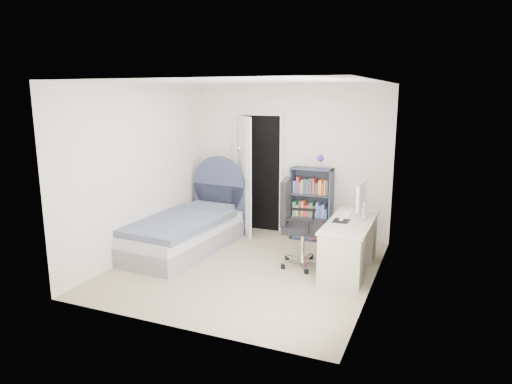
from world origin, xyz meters
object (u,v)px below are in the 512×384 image
at_px(desk, 350,243).
at_px(bookcase, 311,207).
at_px(office_chair, 296,219).
at_px(floor_lamp, 238,199).
at_px(bed, 187,230).
at_px(nightstand, 218,207).

bearing_deg(desk, bookcase, 127.63).
bearing_deg(office_chair, bookcase, 95.68).
xyz_separation_m(floor_lamp, bookcase, (1.23, 0.20, -0.07)).
bearing_deg(bed, nightstand, 93.34).
relative_size(bookcase, desk, 0.99).
bearing_deg(desk, office_chair, -172.36).
distance_m(floor_lamp, office_chair, 1.68).
relative_size(bed, floor_lamp, 1.46).
relative_size(nightstand, bookcase, 0.42).
distance_m(bed, nightstand, 1.19).
xyz_separation_m(desk, office_chair, (-0.73, -0.10, 0.29)).
bearing_deg(bookcase, desk, -52.37).
distance_m(bed, office_chair, 1.81).
distance_m(bookcase, office_chair, 1.22).
bearing_deg(nightstand, bed, -86.66).
bearing_deg(bed, floor_lamp, 66.66).
relative_size(nightstand, office_chair, 0.49).
height_order(floor_lamp, office_chair, floor_lamp).
bearing_deg(floor_lamp, bookcase, 9.32).
bearing_deg(floor_lamp, office_chair, -36.65).
xyz_separation_m(bed, desk, (2.50, 0.07, 0.08)).
xyz_separation_m(bed, office_chair, (1.77, -0.03, 0.37)).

